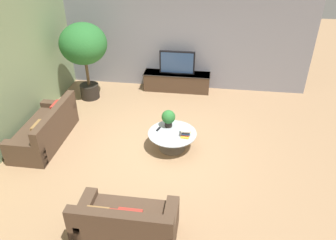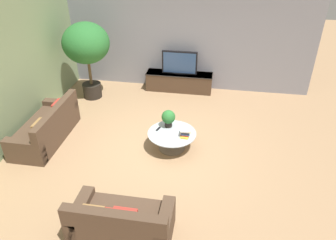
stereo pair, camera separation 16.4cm
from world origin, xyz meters
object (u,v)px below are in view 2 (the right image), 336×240
Objects in this scene: television at (180,63)px; coffee_table at (172,137)px; couch_near_entry at (121,224)px; media_console at (179,81)px; couch_by_wall at (47,129)px; potted_palm_tall at (86,46)px; potted_plant_tabletop at (168,118)px.

coffee_table is at bearing -85.37° from television.
coffee_table is 0.67× the size of couch_near_entry.
couch_near_entry is at bearing -91.89° from media_console.
couch_by_wall reaches higher than coffee_table.
couch_by_wall is at bearing -130.94° from media_console.
couch_near_entry is 0.74× the size of potted_palm_tall.
coffee_table is 2.85m from couch_by_wall.
television is 0.95× the size of coffee_table.
media_console is at bearing -91.89° from couch_near_entry.
potted_plant_tabletop is at bearing 97.68° from couch_by_wall.
potted_palm_tall reaches higher than television.
potted_palm_tall is at bearing -64.20° from couch_near_entry.
couch_near_entry is at bearing -99.45° from coffee_table.
potted_plant_tabletop is (2.48, -1.82, -0.85)m from potted_palm_tall.
media_console is 2.67m from potted_plant_tabletop.
coffee_table is at bearing -85.37° from media_console.
media_console is at bearing 139.06° from couch_by_wall.
couch_near_entry is 2.74m from potted_plant_tabletop.
couch_by_wall is at bearing -177.54° from coffee_table.
couch_near_entry reaches higher than potted_plant_tabletop.
media_console is at bearing 94.63° from coffee_table.
television is 2.65m from potted_plant_tabletop.
coffee_table is at bearing -64.42° from potted_plant_tabletop.
television is at bearing 139.05° from couch_by_wall.
coffee_table is (0.23, -2.89, 0.01)m from media_console.
coffee_table is 0.44m from potted_plant_tabletop.
potted_palm_tall reaches higher than potted_plant_tabletop.
media_console reaches higher than coffee_table.
coffee_table is at bearing 92.46° from couch_by_wall.
television is at bearing -91.89° from couch_near_entry.
coffee_table is at bearing -38.49° from potted_palm_tall.
couch_near_entry is (-0.41, -2.46, 0.01)m from coffee_table.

